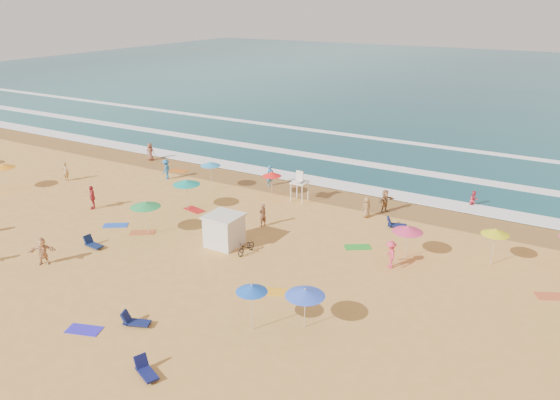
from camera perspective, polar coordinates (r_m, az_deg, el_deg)
The scene contains 12 objects.
ground at distance 35.90m, azimuth -6.38°, elevation -4.84°, with size 220.00×220.00×0.00m, color gold.
ocean at distance 112.62m, azimuth 20.33°, elevation 11.51°, with size 220.00×140.00×0.18m, color #0C4756.
wet_sand at distance 45.72m, azimuth 2.91°, elevation 0.96°, with size 220.00×220.00×0.00m, color olive.
surf_foam at distance 53.30m, azimuth 7.31°, elevation 3.80°, with size 200.00×18.70×0.05m.
cabana at distance 35.65m, azimuth -5.85°, elevation -3.24°, with size 2.00×2.00×2.00m, color silver.
cabana_roof at distance 35.23m, azimuth -5.91°, elevation -1.66°, with size 2.20×2.20×0.12m, color silver.
bicycle at distance 34.65m, azimuth -3.55°, elevation -4.91°, with size 0.59×1.69×0.89m, color black.
lifeguard_stand at distance 43.13m, azimuth 2.06°, elevation 1.23°, with size 1.20×1.20×2.10m, color white, non-canonical shape.
beach_umbrellas at distance 35.92m, azimuth -9.08°, elevation -1.34°, with size 61.07×24.66×0.76m.
loungers at distance 28.81m, azimuth 1.30°, elevation -11.18°, with size 51.00×22.21×0.34m.
towels at distance 36.28m, azimuth -11.44°, elevation -4.83°, with size 35.36×27.70×0.03m.
beachgoers at distance 40.10m, azimuth -5.58°, elevation -0.73°, with size 44.53×26.65×2.10m.
Camera 1 is at (19.66, -25.83, 15.33)m, focal length 35.00 mm.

